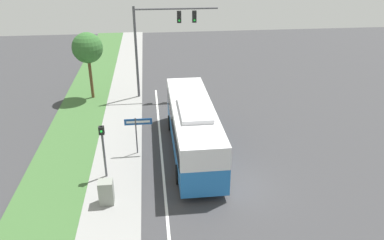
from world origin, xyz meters
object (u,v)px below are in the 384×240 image
(bus, at_px, (193,125))
(street_sign, at_px, (137,128))
(pedestrian_signal, at_px, (103,144))
(utility_cabinet, at_px, (106,192))
(signal_gantry, at_px, (159,34))

(bus, height_order, street_sign, bus)
(bus, relative_size, pedestrian_signal, 3.36)
(street_sign, xyz_separation_m, utility_cabinet, (-1.49, -4.77, -1.03))
(signal_gantry, relative_size, street_sign, 3.07)
(pedestrian_signal, xyz_separation_m, street_sign, (1.73, 2.40, -0.36))
(bus, relative_size, utility_cabinet, 8.58)
(signal_gantry, height_order, pedestrian_signal, signal_gantry)
(pedestrian_signal, height_order, street_sign, pedestrian_signal)
(bus, xyz_separation_m, street_sign, (-3.28, 0.04, -0.02))
(bus, height_order, signal_gantry, signal_gantry)
(bus, distance_m, utility_cabinet, 6.80)
(signal_gantry, bearing_deg, street_sign, -100.48)
(street_sign, bearing_deg, signal_gantry, 79.52)
(street_sign, distance_m, utility_cabinet, 5.10)
(street_sign, bearing_deg, pedestrian_signal, -125.89)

